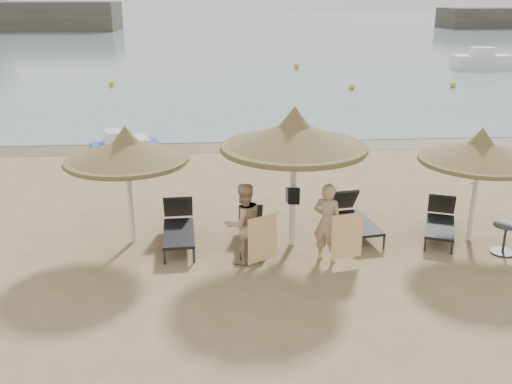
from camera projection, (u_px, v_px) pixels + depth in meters
ground at (277, 265)px, 11.53m from camera, size 160.00×160.00×0.00m
sea at (220, 29)px, 86.83m from camera, size 200.00×140.00×0.03m
wet_sand_strip at (249, 146)px, 20.38m from camera, size 200.00×1.60×0.01m
far_shore at (46, 10)px, 82.08m from camera, size 150.00×54.80×12.00m
palapa_left at (126, 151)px, 11.90m from camera, size 2.64×2.64×2.61m
palapa_center at (294, 136)px, 11.65m from camera, size 3.07×3.07×3.05m
palapa_right at (480, 152)px, 12.02m from camera, size 2.57×2.57×2.55m
lounger_far_left at (179, 225)px, 12.45m from camera, size 0.76×2.00×0.88m
lounger_near_left at (251, 228)px, 12.47m from camera, size 0.59×1.65×0.73m
lounger_near_right at (354, 216)px, 13.00m from camera, size 0.92×1.96×0.84m
lounger_far_right at (440, 220)px, 12.82m from camera, size 1.24×1.90×0.81m
side_table at (504, 240)px, 11.94m from camera, size 0.54×0.54×0.65m
person_left at (243, 217)px, 11.32m from camera, size 1.06×0.90×1.96m
person_right at (328, 217)px, 11.37m from camera, size 1.07×0.99×1.94m
towel_left at (262, 239)px, 11.12m from camera, size 0.60×0.36×0.95m
towel_right at (347, 236)px, 11.26m from camera, size 0.66×0.17×0.95m
bag_patterned at (292, 195)px, 12.26m from camera, size 0.27×0.11×0.33m
bag_dark at (294, 196)px, 11.91m from camera, size 0.25×0.11×0.35m
pedal_boat at (126, 149)px, 18.62m from camera, size 2.47×1.91×1.01m
buoy_left at (111, 84)px, 33.41m from camera, size 0.33×0.33×0.33m
buoy_mid at (297, 66)px, 41.36m from camera, size 0.41×0.41×0.41m
buoy_right at (453, 85)px, 32.85m from camera, size 0.35×0.35×0.35m
buoy_extra at (352, 87)px, 32.21m from camera, size 0.34×0.34×0.34m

